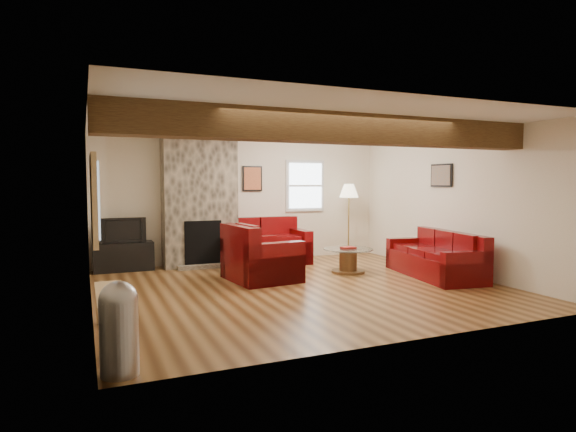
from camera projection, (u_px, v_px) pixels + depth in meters
The scene contains 18 objects.
room at pixel (300, 207), 7.37m from camera, with size 8.00×8.00×8.00m.
oak_beam at pixel (341, 129), 6.15m from camera, with size 6.00×0.36×0.38m, color #351E10.
chimney_breast at pixel (200, 203), 9.27m from camera, with size 1.40×0.67×2.50m.
back_window at pixel (305, 186), 10.37m from camera, with size 0.90×0.08×1.10m, color silver, non-canonical shape.
hatch_window at pixel (95, 200), 4.83m from camera, with size 0.08×1.00×0.90m, color tan, non-canonical shape.
ceiling_dome at pixel (326, 136), 8.47m from camera, with size 0.40×0.40×0.18m, color white, non-canonical shape.
artwork_back at pixel (252, 179), 9.89m from camera, with size 0.42×0.06×0.52m, color black, non-canonical shape.
artwork_right at pixel (441, 175), 8.77m from camera, with size 0.06×0.55×0.42m, color black, non-canonical shape.
sofa_three at pixel (434, 254), 8.29m from camera, with size 2.00×0.84×0.77m, color #4B0705, non-canonical shape.
loveseat at pixel (264, 241), 9.56m from camera, with size 1.71×0.98×0.91m, color #4B0705, non-canonical shape.
armchair_red at pixel (262, 252), 7.97m from camera, with size 1.15×1.01×0.93m, color #4B0705, non-canonical shape.
coffee_table at pixel (348, 260), 8.65m from camera, with size 0.89×0.89×0.47m.
tv_cabinet at pixel (124, 257), 8.82m from camera, with size 1.05×0.42×0.53m, color black.
television at pixel (123, 230), 8.79m from camera, with size 0.79×0.10×0.46m, color black.
floor_lamp at pixel (349, 195), 10.23m from camera, with size 0.41×0.41×1.59m.
pine_bench at pixel (111, 315), 5.04m from camera, with size 0.29×1.25×0.47m, color tan, non-canonical shape.
pedal_bin at pixel (119, 328), 4.03m from camera, with size 0.32×0.32×0.80m, color #A1A1A6, non-canonical shape.
coal_bucket at pixel (242, 261), 8.86m from camera, with size 0.37×0.37×0.35m, color slate, non-canonical shape.
Camera 1 is at (-3.07, -6.70, 1.62)m, focal length 30.00 mm.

